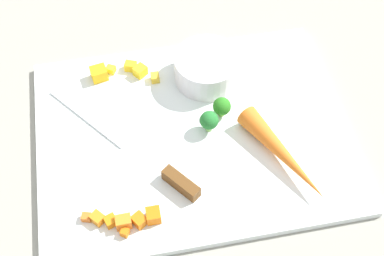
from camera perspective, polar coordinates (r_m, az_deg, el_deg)
name	(u,v)px	position (r m, az deg, el deg)	size (l,w,h in m)	color
ground_plane	(192,137)	(0.77, 0.00, -0.94)	(4.00, 4.00, 0.00)	gray
cutting_board	(192,134)	(0.76, 0.00, -0.69)	(0.44, 0.34, 0.01)	white
prep_bowl	(207,68)	(0.81, 1.60, 6.49)	(0.10, 0.10, 0.04)	silver
chef_knife	(147,158)	(0.73, -4.90, -3.24)	(0.19, 0.24, 0.02)	silver
whole_carrot	(283,154)	(0.73, 9.80, -2.82)	(0.03, 0.03, 0.16)	orange
carrot_dice_0	(125,232)	(0.68, -7.24, -11.08)	(0.01, 0.01, 0.01)	orange
carrot_dice_1	(139,220)	(0.69, -5.69, -9.86)	(0.02, 0.02, 0.01)	orange
carrot_dice_2	(124,222)	(0.69, -7.38, -10.00)	(0.02, 0.01, 0.02)	orange
carrot_dice_3	(87,217)	(0.70, -11.29, -9.40)	(0.01, 0.01, 0.01)	orange
carrot_dice_4	(111,221)	(0.69, -8.75, -9.87)	(0.01, 0.01, 0.01)	orange
carrot_dice_5	(153,215)	(0.69, -4.18, -9.37)	(0.02, 0.02, 0.02)	orange
carrot_dice_6	(98,218)	(0.70, -10.13, -9.54)	(0.02, 0.01, 0.01)	orange
pepper_dice_0	(155,78)	(0.82, -3.99, 5.43)	(0.01, 0.01, 0.01)	yellow
pepper_dice_1	(111,69)	(0.84, -8.73, 6.25)	(0.01, 0.01, 0.01)	yellow
pepper_dice_2	(131,66)	(0.83, -6.62, 6.62)	(0.01, 0.02, 0.01)	yellow
pepper_dice_3	(140,71)	(0.82, -5.60, 6.12)	(0.02, 0.02, 0.02)	yellow
pepper_dice_4	(99,73)	(0.83, -9.98, 5.80)	(0.02, 0.02, 0.02)	yellow
broccoli_floret_0	(209,120)	(0.75, 1.83, 0.90)	(0.03, 0.03, 0.04)	#87C067
broccoli_floret_1	(222,107)	(0.76, 3.24, 2.31)	(0.03, 0.03, 0.03)	#81C254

